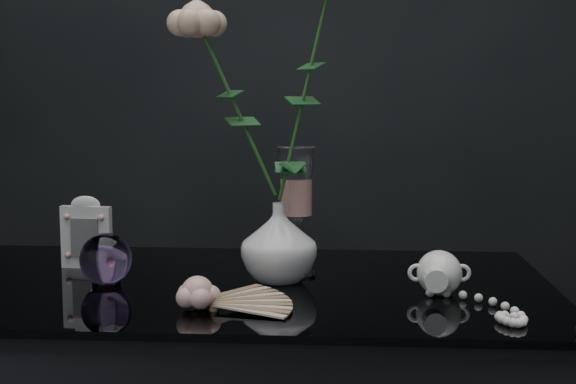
# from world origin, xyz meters

# --- Properties ---
(vase) EXTENTS (0.15, 0.15, 0.13)m
(vase) POSITION_xyz_m (0.07, 0.06, 0.83)
(vase) COLOR white
(vase) RESTS_ON table
(wine_glass) EXTENTS (0.08, 0.08, 0.22)m
(wine_glass) POSITION_xyz_m (0.10, 0.11, 0.87)
(wine_glass) COLOR white
(wine_glass) RESTS_ON table
(picture_frame) EXTENTS (0.11, 0.09, 0.13)m
(picture_frame) POSITION_xyz_m (-0.28, 0.14, 0.83)
(picture_frame) COLOR silver
(picture_frame) RESTS_ON table
(paperweight) EXTENTS (0.09, 0.09, 0.09)m
(paperweight) POSITION_xyz_m (-0.21, 0.02, 0.81)
(paperweight) COLOR #A077C2
(paperweight) RESTS_ON table
(paper_fan) EXTENTS (0.24, 0.20, 0.02)m
(paper_fan) POSITION_xyz_m (-0.01, -0.13, 0.77)
(paper_fan) COLOR beige
(paper_fan) RESTS_ON table
(loose_rose) EXTENTS (0.12, 0.16, 0.05)m
(loose_rose) POSITION_xyz_m (-0.03, -0.12, 0.79)
(loose_rose) COLOR #FFB5A4
(loose_rose) RESTS_ON table
(pearl_jar) EXTENTS (0.25, 0.26, 0.07)m
(pearl_jar) POSITION_xyz_m (0.33, -0.00, 0.80)
(pearl_jar) COLOR white
(pearl_jar) RESTS_ON table
(roses) EXTENTS (0.30, 0.12, 0.45)m
(roses) POSITION_xyz_m (0.06, 0.06, 1.10)
(roses) COLOR #EAB494
(roses) RESTS_ON vase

